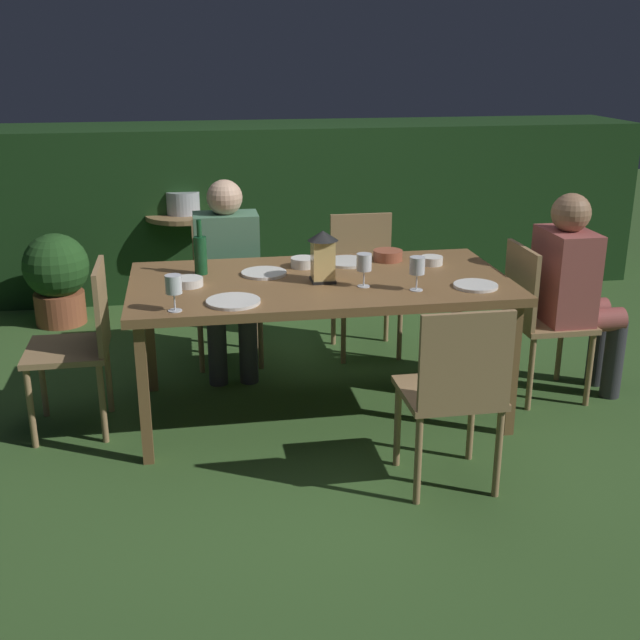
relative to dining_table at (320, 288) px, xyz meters
The scene contains 26 objects.
ground_plane 0.69m from the dining_table, ahead, with size 16.00×16.00×0.00m, color #385B28.
dining_table is the anchor object (origin of this frame).
chair_head_near 1.24m from the dining_table, behind, with size 0.40×0.42×0.87m.
chair_side_right_a 1.01m from the dining_table, 116.15° to the left, with size 0.42×0.40×0.87m.
person_in_green 0.82m from the dining_table, 122.17° to the left, with size 0.38×0.47×1.15m.
chair_side_right_b 1.01m from the dining_table, 63.85° to the left, with size 0.42×0.40×0.87m.
chair_head_far 1.24m from the dining_table, ahead, with size 0.40×0.42×0.87m.
person_in_rust 1.42m from the dining_table, ahead, with size 0.48×0.38×1.15m.
chair_side_left_b 1.01m from the dining_table, 63.85° to the right, with size 0.42×0.40×0.87m.
lantern_centerpiece 0.20m from the dining_table, 81.68° to the right, with size 0.15×0.15×0.27m.
green_bottle_on_table 0.65m from the dining_table, 161.41° to the left, with size 0.07×0.07×0.29m.
wine_glass_a 0.54m from the dining_table, 32.25° to the right, with size 0.08×0.08×0.17m.
wine_glass_b 0.86m from the dining_table, 151.26° to the right, with size 0.08×0.08×0.17m.
wine_glass_c 0.31m from the dining_table, 41.35° to the right, with size 0.08×0.08×0.17m.
plate_a 0.31m from the dining_table, 153.50° to the left, with size 0.24×0.24×0.01m, color white.
plate_b 0.36m from the dining_table, 54.74° to the left, with size 0.25×0.25×0.01m, color silver.
plate_c 0.57m from the dining_table, 144.92° to the right, with size 0.26×0.26×0.01m, color white.
plate_d 0.79m from the dining_table, 20.04° to the right, with size 0.22×0.22×0.01m, color white.
bowl_olives 0.68m from the dining_table, 15.66° to the left, with size 0.12×0.12×0.05m.
bowl_bread 0.27m from the dining_table, 101.15° to the left, with size 0.14×0.14×0.05m.
bowl_salad 0.54m from the dining_table, 35.35° to the left, with size 0.16×0.16×0.06m.
bowl_dip 0.67m from the dining_table, behind, with size 0.15×0.15×0.04m.
side_table 2.25m from the dining_table, 107.81° to the left, with size 0.57×0.57×0.69m.
ice_bucket 2.24m from the dining_table, 107.87° to the left, with size 0.26×0.26×0.34m.
hedge_backdrop 2.51m from the dining_table, 90.00° to the left, with size 5.95×0.86×1.30m, color #193816.
potted_plant_by_hedge 2.37m from the dining_table, 132.46° to the left, with size 0.46×0.46×0.65m.
Camera 1 is at (-0.66, -3.89, 1.88)m, focal length 44.63 mm.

